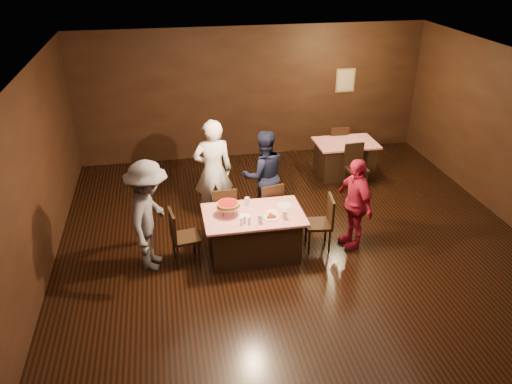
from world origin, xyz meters
The scene contains 22 objects.
room centered at (0.00, 0.01, 2.14)m, with size 10.00×10.04×3.02m.
main_table centered at (-0.77, 0.79, 0.39)m, with size 1.60×1.00×0.77m, color #B60C0D.
back_table centered at (1.75, 3.46, 0.39)m, with size 1.30×0.90×0.77m, color red.
chair_far_left centered at (-1.17, 1.54, 0.47)m, with size 0.42×0.42×0.95m, color black.
chair_far_right centered at (-0.37, 1.54, 0.47)m, with size 0.42×0.42×0.95m, color black.
chair_end_left centered at (-1.87, 0.79, 0.47)m, with size 0.42×0.42×0.95m, color black.
chair_end_right centered at (0.33, 0.79, 0.47)m, with size 0.42×0.42×0.95m, color black.
chair_back_near centered at (1.75, 2.76, 0.47)m, with size 0.42×0.42×0.95m, color black.
chair_back_far centered at (1.75, 4.06, 0.47)m, with size 0.42×0.42×0.95m, color black.
diner_white_jacket centered at (-1.26, 2.11, 0.97)m, with size 0.70×0.46×1.93m, color white.
diner_navy_hoodie centered at (-0.36, 2.01, 0.85)m, with size 0.83×0.65×1.71m, color black.
diner_grey_knit centered at (-2.39, 0.79, 0.90)m, with size 1.17×0.67×1.81m, color #57565C.
diner_red_shirt centered at (0.93, 0.79, 0.79)m, with size 0.93×0.39×1.58m, color #AF1B37.
pizza_stand centered at (-1.17, 0.84, 0.95)m, with size 0.38×0.38×0.22m.
plate_with_slice centered at (-0.52, 0.61, 0.80)m, with size 0.25×0.25×0.06m.
plate_empty centered at (-0.22, 0.94, 0.78)m, with size 0.25×0.25×0.01m, color white.
glass_front_left centered at (-0.72, 0.49, 0.84)m, with size 0.08×0.08×0.14m, color silver.
glass_front_right centered at (-0.32, 0.54, 0.84)m, with size 0.08×0.08×0.14m, color silver.
glass_back centered at (-0.82, 1.09, 0.84)m, with size 0.08×0.08×0.14m, color silver.
condiments centered at (-0.95, 0.51, 0.82)m, with size 0.17×0.10×0.09m.
napkin_center centered at (-0.47, 0.79, 0.77)m, with size 0.16×0.16×0.01m, color white.
napkin_left centered at (-0.92, 0.74, 0.77)m, with size 0.16×0.16×0.01m, color white.
Camera 1 is at (-2.02, -6.00, 4.74)m, focal length 35.00 mm.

